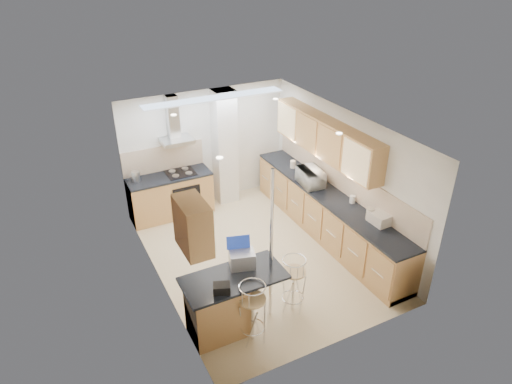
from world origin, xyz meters
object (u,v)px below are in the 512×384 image
microwave (311,177)px  bar_stool_end (293,284)px  laptop (242,259)px  bar_stool_near (252,313)px  bread_bin (380,218)px

microwave → bar_stool_end: microwave is taller
laptop → bar_stool_near: 0.76m
microwave → bread_bin: size_ratio=1.63×
laptop → microwave: bearing=53.0°
bar_stool_end → microwave: bearing=-23.7°
bar_stool_near → bar_stool_end: (0.84, 0.28, -0.02)m
microwave → bar_stool_end: (-1.55, -1.95, -0.61)m
microwave → bread_bin: bearing=-164.8°
bread_bin → microwave: bearing=97.9°
bar_stool_near → bread_bin: bread_bin is taller
bar_stool_end → laptop: bearing=88.9°
microwave → bread_bin: microwave is taller
microwave → laptop: 2.89m
laptop → bar_stool_end: size_ratio=0.38×
bar_stool_near → bar_stool_end: size_ratio=1.04×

